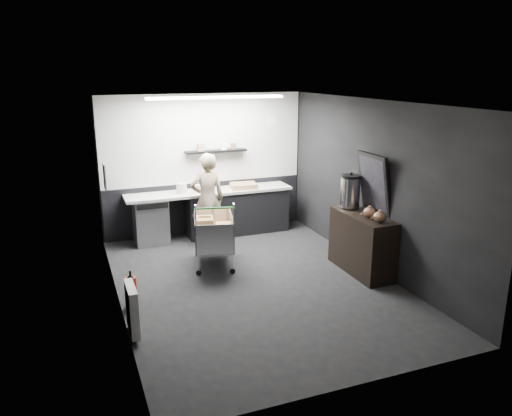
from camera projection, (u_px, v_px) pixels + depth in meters
name	position (u px, v px, depth m)	size (l,w,h in m)	color
floor	(255.00, 283.00, 7.59)	(5.50, 5.50, 0.00)	black
ceiling	(255.00, 102.00, 6.86)	(5.50, 5.50, 0.00)	silver
wall_back	(205.00, 164.00, 9.69)	(5.50, 5.50, 0.00)	black
wall_front	(358.00, 264.00, 4.75)	(5.50, 5.50, 0.00)	black
wall_left	(113.00, 211.00, 6.53)	(5.50, 5.50, 0.00)	black
wall_right	(373.00, 186.00, 7.92)	(5.50, 5.50, 0.00)	black
kitchen_wall_panel	(204.00, 139.00, 9.54)	(3.95, 0.02, 1.70)	silver
dado_panel	(206.00, 207.00, 9.90)	(3.95, 0.02, 1.00)	black
floating_shelf	(216.00, 151.00, 9.57)	(1.20, 0.22, 0.04)	black
wall_clock	(272.00, 120.00, 9.94)	(0.20, 0.20, 0.03)	white
poster	(105.00, 176.00, 7.65)	(0.02, 0.30, 0.40)	silver
poster_red_band	(105.00, 172.00, 7.63)	(0.01, 0.22, 0.10)	red
radiator	(132.00, 309.00, 6.01)	(0.10, 0.50, 0.60)	white
ceiling_strip	(216.00, 97.00, 8.53)	(2.40, 0.20, 0.04)	white
prep_counter	(217.00, 212.00, 9.68)	(3.20, 0.61, 0.90)	black
person	(208.00, 199.00, 9.07)	(0.62, 0.41, 1.71)	#BEB197
shopping_cart	(213.00, 234.00, 8.17)	(0.84, 1.16, 1.13)	silver
sideboard	(362.00, 235.00, 7.90)	(0.54, 1.27, 1.90)	black
fire_extinguisher	(131.00, 290.00, 6.78)	(0.15, 0.15, 0.50)	#B1250B
cardboard_box	(244.00, 186.00, 9.69)	(0.49, 0.37, 0.10)	#9B8052
pink_tub	(182.00, 188.00, 9.30)	(0.19, 0.19, 0.19)	silver
white_container	(198.00, 189.00, 9.37)	(0.16, 0.13, 0.14)	white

